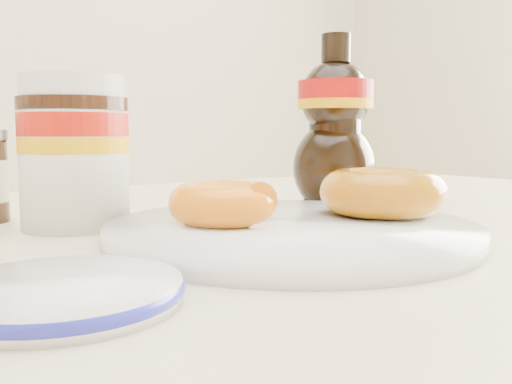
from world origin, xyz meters
TOP-DOWN VIEW (x-y plane):
  - dining_table at (0.00, 0.10)m, footprint 1.40×0.90m
  - plate at (0.00, 0.03)m, footprint 0.30×0.30m
  - donut_bitten at (-0.04, 0.06)m, footprint 0.10×0.10m
  - donut_whole at (0.10, 0.02)m, footprint 0.13×0.13m
  - nutella_jar at (-0.12, 0.19)m, footprint 0.10×0.10m
  - syrup_bottle at (0.17, 0.15)m, footprint 0.13×0.12m
  - blue_rim_saucer at (-0.20, -0.04)m, footprint 0.12×0.12m

SIDE VIEW (x-z plane):
  - dining_table at x=0.00m, z-range 0.29..1.04m
  - blue_rim_saucer at x=-0.20m, z-range 0.75..0.76m
  - plate at x=0.00m, z-range 0.75..0.77m
  - donut_bitten at x=-0.04m, z-range 0.76..0.80m
  - donut_whole at x=0.10m, z-range 0.76..0.80m
  - nutella_jar at x=-0.12m, z-range 0.76..0.89m
  - syrup_bottle at x=0.17m, z-range 0.75..0.95m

